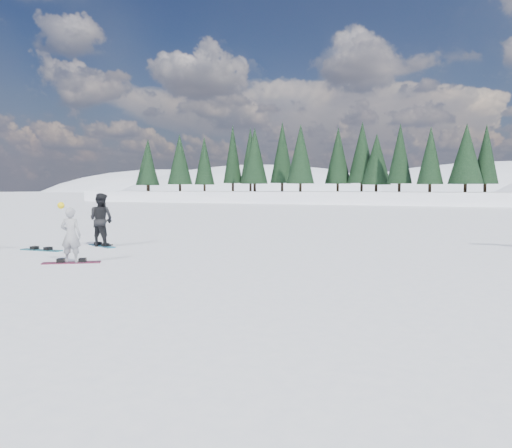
{
  "coord_description": "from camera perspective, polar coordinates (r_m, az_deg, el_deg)",
  "views": [
    {
      "loc": [
        10.37,
        -11.03,
        2.01
      ],
      "look_at": [
        5.22,
        0.46,
        1.1
      ],
      "focal_mm": 35.0,
      "sensor_mm": 36.0,
      "label": 1
    }
  ],
  "objects": [
    {
      "name": "ground",
      "position": [
        15.27,
        -18.96,
        -3.65
      ],
      "size": [
        420.0,
        420.0,
        0.0
      ],
      "primitive_type": "plane",
      "color": "white",
      "rests_on": "ground"
    },
    {
      "name": "snowboard_man",
      "position": [
        18.03,
        -17.23,
        -2.4
      ],
      "size": [
        1.49,
        0.84,
        0.03
      ],
      "primitive_type": "cube",
      "rotation": [
        0.0,
        0.0,
        -0.4
      ],
      "color": "teal",
      "rests_on": "ground"
    },
    {
      "name": "snowboarder_man",
      "position": [
        17.95,
        -17.29,
        0.46
      ],
      "size": [
        0.92,
        0.73,
        1.84
      ],
      "primitive_type": "imported",
      "rotation": [
        0.0,
        0.0,
        3.18
      ],
      "color": "black",
      "rests_on": "ground"
    },
    {
      "name": "snowboard_woman",
      "position": [
        14.27,
        -20.32,
        -4.16
      ],
      "size": [
        1.4,
        1.08,
        0.03
      ],
      "primitive_type": "cube",
      "rotation": [
        0.0,
        0.0,
        0.6
      ],
      "color": "maroon",
      "rests_on": "ground"
    },
    {
      "name": "alpine_backdrop",
      "position": [
        202.04,
        17.79,
        -0.59
      ],
      "size": [
        412.5,
        227.0,
        53.2
      ],
      "color": "white",
      "rests_on": "ground"
    },
    {
      "name": "snowboard_loose_c",
      "position": [
        17.48,
        -23.33,
        -2.76
      ],
      "size": [
        1.51,
        0.38,
        0.03
      ],
      "primitive_type": "cube",
      "rotation": [
        0.0,
        0.0,
        0.06
      ],
      "color": "#177082",
      "rests_on": "ground"
    },
    {
      "name": "snowboarder_woman",
      "position": [
        14.18,
        -20.42,
        -1.16
      ],
      "size": [
        0.64,
        0.53,
        1.64
      ],
      "rotation": [
        0.0,
        0.0,
        3.51
      ],
      "color": "#96959A",
      "rests_on": "ground"
    }
  ]
}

